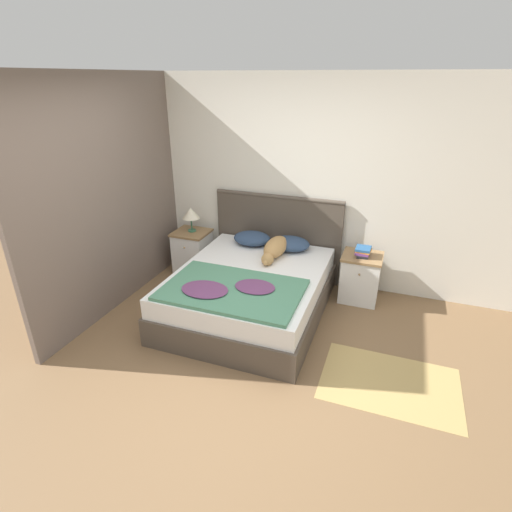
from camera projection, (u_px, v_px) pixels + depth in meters
The scene contains 14 objects.
ground_plane at pixel (220, 372), 3.68m from camera, with size 16.00×16.00×0.00m, color brown.
wall_back at pixel (288, 183), 4.98m from camera, with size 9.00×0.06×2.55m.
wall_side_left at pixel (123, 192), 4.58m from camera, with size 0.06×3.10×2.55m.
bed at pixel (250, 292), 4.51m from camera, with size 1.60×1.96×0.53m.
headboard at pixel (277, 235), 5.23m from camera, with size 1.68×0.06×1.13m.
nightstand_left at pixel (193, 251), 5.48m from camera, with size 0.46×0.44×0.58m.
nightstand_right at pixel (360, 277), 4.77m from camera, with size 0.46×0.44×0.58m.
pillow_left at pixel (252, 238), 5.08m from camera, with size 0.48×0.38×0.15m.
pillow_right at pixel (290, 244), 4.92m from camera, with size 0.48×0.38×0.15m.
quilt at pixel (231, 289), 3.97m from camera, with size 1.37×0.90×0.06m.
dog at pixel (275, 248), 4.75m from camera, with size 0.24×0.77×0.20m.
book_stack at pixel (363, 252), 4.62m from camera, with size 0.18×0.21×0.11m.
table_lamp at pixel (191, 214), 5.28m from camera, with size 0.23×0.23×0.33m.
rug at pixel (390, 383), 3.54m from camera, with size 1.19×0.82×0.00m.
Camera 1 is at (1.32, -2.62, 2.49)m, focal length 28.00 mm.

